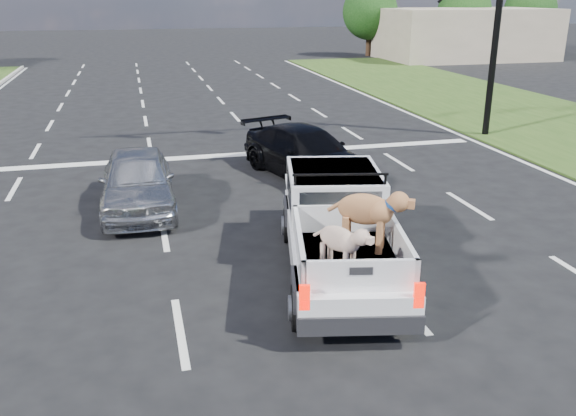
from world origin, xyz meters
name	(u,v)px	position (x,y,z in m)	size (l,w,h in m)	color
ground	(296,317)	(0.00, 0.00, 0.00)	(160.00, 160.00, 0.00)	black
road_markings	(229,190)	(0.00, 6.56, 0.01)	(17.75, 60.00, 0.01)	silver
building_right	(465,34)	(22.00, 34.00, 1.80)	(12.00, 7.00, 3.60)	tan
tree_far_d	(370,12)	(16.00, 38.00, 3.29)	(4.20, 4.20, 5.40)	#332114
tree_far_e	(464,11)	(24.00, 38.00, 3.29)	(4.20, 4.20, 5.40)	#332114
tree_far_f	(530,11)	(30.00, 38.00, 3.29)	(4.20, 4.20, 5.40)	#332114
pickup_truck	(340,227)	(1.15, 1.35, 0.86)	(2.70, 5.10, 1.81)	black
silver_sedan	(137,180)	(-2.20, 5.67, 0.68)	(1.61, 3.99, 1.36)	#A6A9AD
black_coupe	(306,153)	(2.20, 7.22, 0.65)	(1.83, 4.51, 1.31)	black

